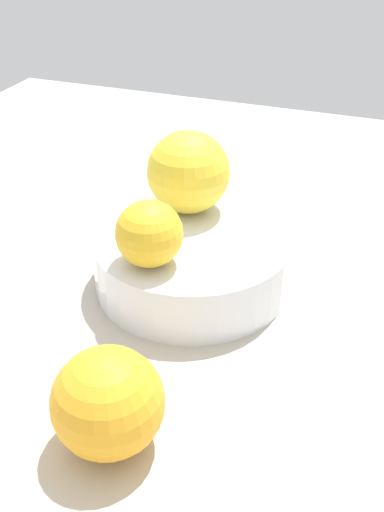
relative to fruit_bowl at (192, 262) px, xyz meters
The scene contains 5 objects.
ground_plane 3.64cm from the fruit_bowl, ahead, with size 110.00×110.00×2.00cm, color #BCB29E.
fruit_bowl is the anchor object (origin of this frame).
orange_in_bowl_0 9.10cm from the fruit_bowl, 114.00° to the left, with size 8.47×8.47×8.47cm, color yellow.
orange_in_bowl_1 8.35cm from the fruit_bowl, 109.75° to the right, with size 6.10×6.10×6.10cm, color yellow.
orange_loose_0 21.05cm from the fruit_bowl, 86.14° to the right, with size 8.16×8.16×8.16cm, color #F9A823.
Camera 1 is at (17.41, -47.18, 35.95)cm, focal length 42.49 mm.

